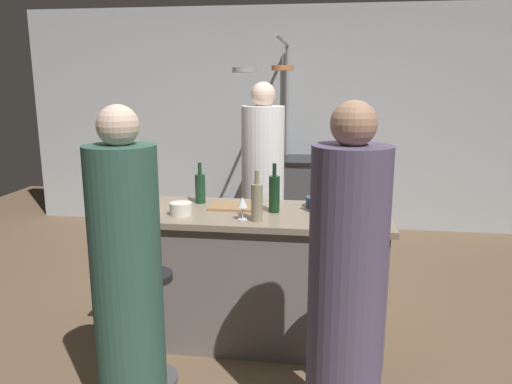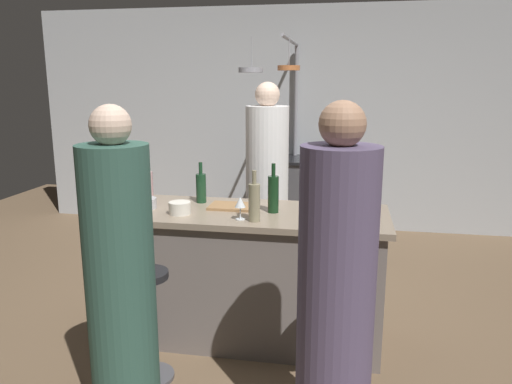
# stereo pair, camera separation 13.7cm
# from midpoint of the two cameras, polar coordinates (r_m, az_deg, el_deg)

# --- Properties ---
(ground_plane) EXTENTS (9.00, 9.00, 0.00)m
(ground_plane) POSITION_cam_midpoint_polar(r_m,az_deg,el_deg) (3.64, 0.68, -16.10)
(ground_plane) COLOR brown
(back_wall) EXTENTS (6.40, 0.16, 2.60)m
(back_wall) POSITION_cam_midpoint_polar(r_m,az_deg,el_deg) (6.03, 5.37, 8.30)
(back_wall) COLOR #B2B7BC
(back_wall) RESTS_ON ground_plane
(kitchen_island) EXTENTS (1.80, 0.72, 0.90)m
(kitchen_island) POSITION_cam_midpoint_polar(r_m,az_deg,el_deg) (3.44, 0.70, -9.47)
(kitchen_island) COLOR slate
(kitchen_island) RESTS_ON ground_plane
(stove_range) EXTENTS (0.80, 0.64, 0.89)m
(stove_range) POSITION_cam_midpoint_polar(r_m,az_deg,el_deg) (5.77, 4.83, -0.47)
(stove_range) COLOR #47474C
(stove_range) RESTS_ON ground_plane
(chef) EXTENTS (0.37, 0.37, 1.74)m
(chef) POSITION_cam_midpoint_polar(r_m,az_deg,el_deg) (4.33, 2.18, 0.08)
(chef) COLOR white
(chef) RESTS_ON ground_plane
(bar_stool_right) EXTENTS (0.28, 0.28, 0.68)m
(bar_stool_right) POSITION_cam_midpoint_polar(r_m,az_deg,el_deg) (2.87, 10.61, -16.13)
(bar_stool_right) COLOR #4C4C51
(bar_stool_right) RESTS_ON ground_plane
(guest_right) EXTENTS (0.35, 0.35, 1.67)m
(guest_right) POSITION_cam_midpoint_polar(r_m,az_deg,el_deg) (2.34, 10.84, -12.10)
(guest_right) COLOR #594C6B
(guest_right) RESTS_ON ground_plane
(bar_stool_left) EXTENTS (0.28, 0.28, 0.68)m
(bar_stool_left) POSITION_cam_midpoint_polar(r_m,az_deg,el_deg) (3.05, -11.00, -14.31)
(bar_stool_left) COLOR #4C4C51
(bar_stool_left) RESTS_ON ground_plane
(guest_left) EXTENTS (0.35, 0.35, 1.64)m
(guest_left) POSITION_cam_midpoint_polar(r_m,az_deg,el_deg) (2.60, -13.85, -9.98)
(guest_left) COLOR #33594C
(guest_left) RESTS_ON ground_plane
(overhead_pot_rack) EXTENTS (0.57, 1.33, 2.17)m
(overhead_pot_rack) POSITION_cam_midpoint_polar(r_m,az_deg,el_deg) (5.27, 4.01, 10.82)
(overhead_pot_rack) COLOR gray
(overhead_pot_rack) RESTS_ON ground_plane
(cutting_board) EXTENTS (0.32, 0.22, 0.02)m
(cutting_board) POSITION_cam_midpoint_polar(r_m,az_deg,el_deg) (3.40, -1.49, -1.67)
(cutting_board) COLOR #997047
(cutting_board) RESTS_ON kitchen_island
(pepper_mill) EXTENTS (0.05, 0.05, 0.21)m
(pepper_mill) POSITION_cam_midpoint_polar(r_m,az_deg,el_deg) (3.25, 8.09, -0.73)
(pepper_mill) COLOR #382319
(pepper_mill) RESTS_ON kitchen_island
(wine_bottle_rose) EXTENTS (0.07, 0.07, 0.30)m
(wine_bottle_rose) POSITION_cam_midpoint_polar(r_m,az_deg,el_deg) (3.65, -11.25, 0.76)
(wine_bottle_rose) COLOR #B78C8E
(wine_bottle_rose) RESTS_ON kitchen_island
(wine_bottle_white) EXTENTS (0.07, 0.07, 0.32)m
(wine_bottle_white) POSITION_cam_midpoint_polar(r_m,az_deg,el_deg) (3.05, 1.09, -1.12)
(wine_bottle_white) COLOR gray
(wine_bottle_white) RESTS_ON kitchen_island
(wine_bottle_amber) EXTENTS (0.07, 0.07, 0.33)m
(wine_bottle_amber) POSITION_cam_midpoint_polar(r_m,az_deg,el_deg) (3.45, 13.79, 0.19)
(wine_bottle_amber) COLOR brown
(wine_bottle_amber) RESTS_ON kitchen_island
(wine_bottle_green) EXTENTS (0.07, 0.07, 0.29)m
(wine_bottle_green) POSITION_cam_midpoint_polar(r_m,az_deg,el_deg) (3.54, -5.23, 0.54)
(wine_bottle_green) COLOR #193D23
(wine_bottle_green) RESTS_ON kitchen_island
(wine_bottle_red) EXTENTS (0.07, 0.07, 0.33)m
(wine_bottle_red) POSITION_cam_midpoint_polar(r_m,az_deg,el_deg) (3.26, 3.21, -0.16)
(wine_bottle_red) COLOR #143319
(wine_bottle_red) RESTS_ON kitchen_island
(wine_glass_by_chef) EXTENTS (0.07, 0.07, 0.15)m
(wine_glass_by_chef) POSITION_cam_midpoint_polar(r_m,az_deg,el_deg) (3.08, -0.55, -1.31)
(wine_glass_by_chef) COLOR silver
(wine_glass_by_chef) RESTS_ON kitchen_island
(wine_glass_near_right_guest) EXTENTS (0.07, 0.07, 0.15)m
(wine_glass_near_right_guest) POSITION_cam_midpoint_polar(r_m,az_deg,el_deg) (3.28, 14.32, -0.87)
(wine_glass_near_right_guest) COLOR silver
(wine_glass_near_right_guest) RESTS_ON kitchen_island
(wine_glass_near_left_guest) EXTENTS (0.07, 0.07, 0.15)m
(wine_glass_near_left_guest) POSITION_cam_midpoint_polar(r_m,az_deg,el_deg) (3.01, 10.63, -1.89)
(wine_glass_near_left_guest) COLOR silver
(wine_glass_near_left_guest) RESTS_ON kitchen_island
(mixing_bowl_ceramic) EXTENTS (0.14, 0.14, 0.08)m
(mixing_bowl_ceramic) POSITION_cam_midpoint_polar(r_m,az_deg,el_deg) (3.26, -7.56, -1.84)
(mixing_bowl_ceramic) COLOR silver
(mixing_bowl_ceramic) RESTS_ON kitchen_island
(mixing_bowl_blue) EXTENTS (0.19, 0.19, 0.07)m
(mixing_bowl_blue) POSITION_cam_midpoint_polar(r_m,az_deg,el_deg) (3.42, 8.46, -1.23)
(mixing_bowl_blue) COLOR #334C6B
(mixing_bowl_blue) RESTS_ON kitchen_island
(mixing_bowl_steel) EXTENTS (0.16, 0.16, 0.07)m
(mixing_bowl_steel) POSITION_cam_midpoint_polar(r_m,az_deg,el_deg) (3.45, -11.57, -1.27)
(mixing_bowl_steel) COLOR #B7B7BC
(mixing_bowl_steel) RESTS_ON kitchen_island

